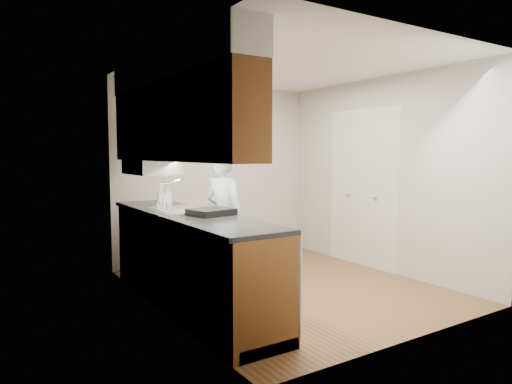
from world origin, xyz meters
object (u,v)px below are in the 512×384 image
person (225,211)px  soap_bottle_b (167,196)px  steel_can (171,199)px  dish_rack (211,212)px  soap_bottle_a (160,196)px

person → soap_bottle_b: person is taller
person → steel_can: size_ratio=14.72×
person → dish_rack: size_ratio=4.59×
person → soap_bottle_a: bearing=42.1°
soap_bottle_a → soap_bottle_b: (0.08, 0.01, -0.01)m
soap_bottle_a → dish_rack: size_ratio=0.62×
dish_rack → steel_can: bearing=78.9°
soap_bottle_a → dish_rack: bearing=-81.4°
person → soap_bottle_b: size_ratio=8.24×
dish_rack → person: bearing=40.3°
steel_can → soap_bottle_b: bearing=-128.9°
steel_can → dish_rack: 1.07m
person → dish_rack: 0.69m
soap_bottle_b → dish_rack: size_ratio=0.56×
steel_can → dish_rack: bearing=-91.1°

